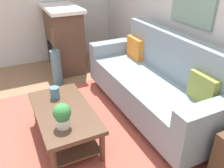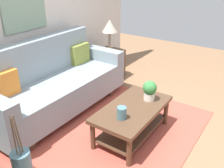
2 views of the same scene
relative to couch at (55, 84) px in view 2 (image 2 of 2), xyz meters
name	(u,v)px [view 2 (image 2 of 2)]	position (x,y,z in m)	size (l,w,h in m)	color
ground_plane	(142,144)	(0.01, -1.46, -0.43)	(9.02, 9.02, 0.00)	#8C6647
wall_back	(23,17)	(0.01, 0.54, 0.92)	(5.02, 0.10, 2.70)	silver
area_rug	(110,130)	(0.01, -0.96, -0.43)	(2.47, 2.09, 0.01)	#B24C3D
couch	(55,84)	(0.00, 0.00, 0.00)	(2.27, 0.84, 1.08)	gray
throw_pillow_orange	(4,84)	(-0.71, 0.13, 0.25)	(0.36, 0.12, 0.32)	orange
throw_pillow_olive	(80,54)	(0.71, 0.13, 0.25)	(0.36, 0.12, 0.32)	olive
coffee_table	(132,115)	(0.08, -1.27, -0.12)	(1.10, 0.60, 0.43)	#513826
tabletop_vase	(122,113)	(-0.21, -1.28, 0.07)	(0.11, 0.11, 0.15)	slate
potted_plant_tabletop	(150,90)	(0.37, -1.34, 0.14)	(0.18, 0.18, 0.26)	white
side_table	(110,64)	(1.43, 0.02, -0.15)	(0.44, 0.44, 0.56)	#513826
table_lamp	(110,27)	(1.43, 0.02, 0.56)	(0.28, 0.28, 0.57)	gray
floor_vase_branch_a	(18,134)	(-1.32, -1.00, 0.35)	(0.01, 0.01, 0.36)	brown
floor_vase_branch_b	(14,135)	(-1.35, -0.98, 0.35)	(0.01, 0.01, 0.36)	brown
floor_vase_branch_c	(16,137)	(-1.35, -1.01, 0.35)	(0.01, 0.01, 0.36)	brown
framed_painting	(24,8)	(0.00, 0.47, 1.04)	(0.72, 0.03, 0.61)	gray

